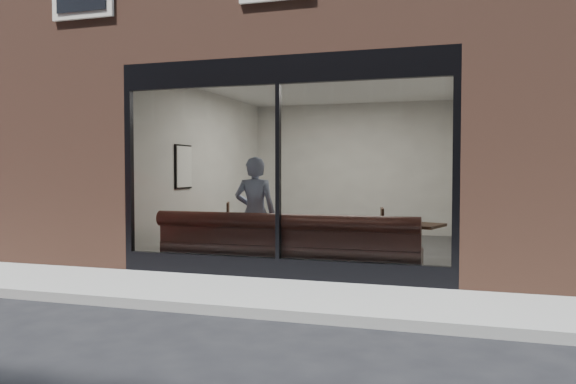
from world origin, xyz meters
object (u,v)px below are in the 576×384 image
(cafe_table_left, at_px, (211,218))
(cafe_chair_left, at_px, (218,239))
(banquette, at_px, (287,259))
(cafe_table_right, at_px, (418,225))
(cafe_chair_right, at_px, (370,251))
(person, at_px, (255,213))

(cafe_table_left, bearing_deg, cafe_chair_left, 107.16)
(banquette, distance_m, cafe_table_right, 2.05)
(cafe_chair_left, distance_m, cafe_chair_right, 3.09)
(cafe_chair_right, bearing_deg, person, 19.67)
(banquette, relative_size, cafe_chair_left, 8.74)
(cafe_table_left, distance_m, cafe_table_right, 3.53)
(banquette, distance_m, person, 0.91)
(banquette, xyz_separation_m, cafe_table_right, (1.89, 0.59, 0.52))
(banquette, height_order, cafe_table_left, cafe_table_left)
(cafe_chair_right, bearing_deg, cafe_table_left, -2.66)
(cafe_chair_left, bearing_deg, cafe_chair_right, 147.54)
(cafe_table_right, distance_m, cafe_chair_left, 4.04)
(cafe_table_left, relative_size, cafe_chair_right, 1.43)
(person, distance_m, cafe_table_left, 1.21)
(cafe_table_right, bearing_deg, person, -171.15)
(banquette, height_order, person, person)
(cafe_table_left, relative_size, cafe_table_right, 0.97)
(cafe_table_right, relative_size, cafe_chair_left, 1.47)
(banquette, bearing_deg, person, 160.69)
(cafe_table_left, bearing_deg, banquette, -26.28)
(banquette, relative_size, cafe_chair_right, 8.73)
(banquette, bearing_deg, cafe_chair_right, 47.05)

